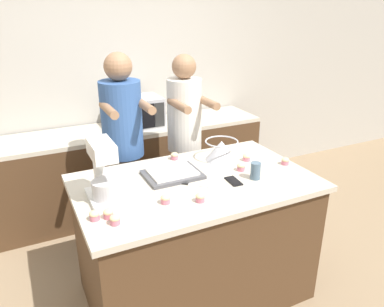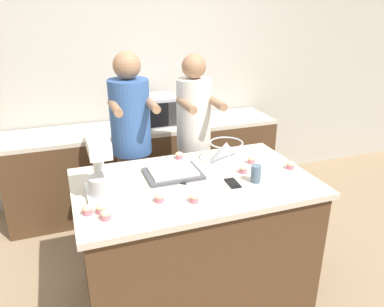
# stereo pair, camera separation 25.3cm
# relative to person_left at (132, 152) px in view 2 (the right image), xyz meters

# --- Properties ---
(ground_plane) EXTENTS (16.00, 16.00, 0.00)m
(ground_plane) POSITION_rel_person_left_xyz_m (0.28, -0.74, -0.93)
(ground_plane) COLOR #937A5B
(back_wall) EXTENTS (10.00, 0.06, 2.70)m
(back_wall) POSITION_rel_person_left_xyz_m (0.28, 1.10, 0.42)
(back_wall) COLOR #B2ADA3
(back_wall) RESTS_ON ground_plane
(island_counter) EXTENTS (1.63, 0.99, 0.95)m
(island_counter) POSITION_rel_person_left_xyz_m (0.28, -0.74, -0.45)
(island_counter) COLOR #4C331E
(island_counter) RESTS_ON ground_plane
(back_counter) EXTENTS (2.80, 0.60, 0.90)m
(back_counter) POSITION_rel_person_left_xyz_m (0.28, 0.75, -0.48)
(back_counter) COLOR #4C331E
(back_counter) RESTS_ON ground_plane
(person_left) EXTENTS (0.34, 0.50, 1.75)m
(person_left) POSITION_rel_person_left_xyz_m (0.00, 0.00, 0.00)
(person_left) COLOR brown
(person_left) RESTS_ON ground_plane
(person_right) EXTENTS (0.32, 0.49, 1.70)m
(person_right) POSITION_rel_person_left_xyz_m (0.55, -0.00, -0.02)
(person_right) COLOR brown
(person_right) RESTS_ON ground_plane
(stand_mixer) EXTENTS (0.20, 0.30, 0.38)m
(stand_mixer) POSITION_rel_person_left_xyz_m (-0.33, -0.74, 0.19)
(stand_mixer) COLOR white
(stand_mixer) RESTS_ON island_counter
(mixing_bowl) EXTENTS (0.26, 0.26, 0.16)m
(mixing_bowl) POSITION_rel_person_left_xyz_m (0.63, -0.50, 0.11)
(mixing_bowl) COLOR #BCBCC1
(mixing_bowl) RESTS_ON island_counter
(baking_tray) EXTENTS (0.39, 0.29, 0.04)m
(baking_tray) POSITION_rel_person_left_xyz_m (0.17, -0.61, 0.04)
(baking_tray) COLOR #4C4C51
(baking_tray) RESTS_ON island_counter
(microwave_oven) EXTENTS (0.49, 0.37, 0.30)m
(microwave_oven) POSITION_rel_person_left_xyz_m (0.36, 0.74, 0.12)
(microwave_oven) COLOR #B7B7BC
(microwave_oven) RESTS_ON back_counter
(cell_phone) EXTENTS (0.08, 0.15, 0.01)m
(cell_phone) POSITION_rel_person_left_xyz_m (0.51, -0.88, 0.03)
(cell_phone) COLOR black
(cell_phone) RESTS_ON island_counter
(drinking_glass) EXTENTS (0.07, 0.07, 0.12)m
(drinking_glass) POSITION_rel_person_left_xyz_m (0.66, -0.90, 0.08)
(drinking_glass) COLOR slate
(drinking_glass) RESTS_ON island_counter
(knife) EXTENTS (0.18, 0.16, 0.01)m
(knife) POSITION_rel_person_left_xyz_m (0.22, -0.79, 0.03)
(knife) COLOR #BCBCC1
(knife) RESTS_ON island_counter
(cupcake_0) EXTENTS (0.06, 0.06, 0.06)m
(cupcake_0) POSITION_rel_person_left_xyz_m (-0.02, -0.95, 0.05)
(cupcake_0) COLOR #D17084
(cupcake_0) RESTS_ON island_counter
(cupcake_1) EXTENTS (0.06, 0.06, 0.06)m
(cupcake_1) POSITION_rel_person_left_xyz_m (-0.45, -0.94, 0.05)
(cupcake_1) COLOR #D17084
(cupcake_1) RESTS_ON island_counter
(cupcake_2) EXTENTS (0.06, 0.06, 0.06)m
(cupcake_2) POSITION_rel_person_left_xyz_m (0.30, -0.34, 0.05)
(cupcake_2) COLOR #D17084
(cupcake_2) RESTS_ON island_counter
(cupcake_3) EXTENTS (0.06, 0.06, 0.06)m
(cupcake_3) POSITION_rel_person_left_xyz_m (0.65, -0.74, 0.05)
(cupcake_3) COLOR #D17084
(cupcake_3) RESTS_ON island_counter
(cupcake_4) EXTENTS (0.06, 0.06, 0.06)m
(cupcake_4) POSITION_rel_person_left_xyz_m (0.79, -0.61, 0.05)
(cupcake_4) COLOR #D17084
(cupcake_4) RESTS_ON island_counter
(cupcake_5) EXTENTS (0.06, 0.06, 0.06)m
(cupcake_5) POSITION_rel_person_left_xyz_m (-0.37, -0.96, 0.05)
(cupcake_5) COLOR #D17084
(cupcake_5) RESTS_ON island_counter
(cupcake_6) EXTENTS (0.06, 0.06, 0.06)m
(cupcake_6) POSITION_rel_person_left_xyz_m (1.01, -0.79, 0.05)
(cupcake_6) COLOR #D17084
(cupcake_6) RESTS_ON island_counter
(cupcake_7) EXTENTS (0.06, 0.06, 0.06)m
(cupcake_7) POSITION_rel_person_left_xyz_m (0.18, -1.02, 0.05)
(cupcake_7) COLOR #D17084
(cupcake_7) RESTS_ON island_counter
(cupcake_8) EXTENTS (0.06, 0.06, 0.06)m
(cupcake_8) POSITION_rel_person_left_xyz_m (-0.36, -1.04, 0.05)
(cupcake_8) COLOR #D17084
(cupcake_8) RESTS_ON island_counter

